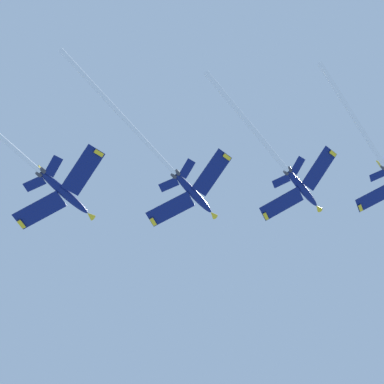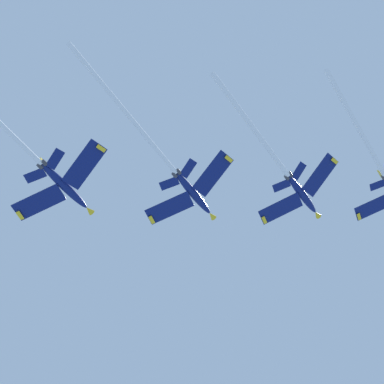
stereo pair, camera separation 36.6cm
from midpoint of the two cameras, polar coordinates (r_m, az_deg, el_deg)
jet_lead at (r=127.68m, az=18.29°, el=3.30°), size 28.09×30.96×21.77m
jet_second at (r=115.05m, az=9.18°, el=2.65°), size 26.47×29.91×20.36m
jet_third at (r=105.84m, az=-1.84°, el=2.11°), size 28.54×31.32×22.14m
jet_fourth at (r=101.45m, az=-15.23°, el=2.33°), size 28.46×31.74×21.82m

